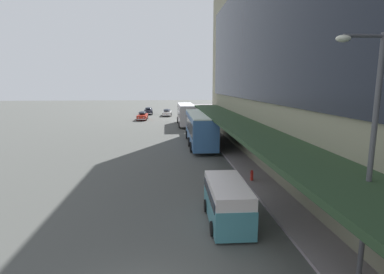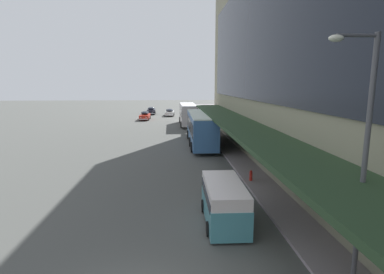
{
  "view_description": "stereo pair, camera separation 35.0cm",
  "coord_description": "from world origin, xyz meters",
  "px_view_note": "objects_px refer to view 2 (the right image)",
  "views": [
    {
      "loc": [
        0.88,
        -7.27,
        6.5
      ],
      "look_at": [
        2.89,
        17.29,
        2.17
      ],
      "focal_mm": 28.0,
      "sensor_mm": 36.0,
      "label": 1
    },
    {
      "loc": [
        1.23,
        -7.3,
        6.5
      ],
      "look_at": [
        2.89,
        17.29,
        2.17
      ],
      "focal_mm": 28.0,
      "sensor_mm": 36.0,
      "label": 2
    }
  ],
  "objects_px": {
    "transit_bus_kerbside_rear": "(188,113)",
    "street_lamp": "(361,148)",
    "sedan_lead_near": "(151,111)",
    "transit_bus_kerbside_front": "(201,127)",
    "sedan_second_near": "(145,115)",
    "sedan_far_back": "(170,112)",
    "fire_hydrant": "(251,175)",
    "vw_van": "(224,199)"
  },
  "relations": [
    {
      "from": "sedan_second_near",
      "to": "fire_hydrant",
      "type": "relative_size",
      "value": 7.03
    },
    {
      "from": "street_lamp",
      "to": "fire_hydrant",
      "type": "relative_size",
      "value": 11.14
    },
    {
      "from": "vw_van",
      "to": "street_lamp",
      "type": "relative_size",
      "value": 0.59
    },
    {
      "from": "transit_bus_kerbside_front",
      "to": "transit_bus_kerbside_rear",
      "type": "distance_m",
      "value": 16.09
    },
    {
      "from": "vw_van",
      "to": "transit_bus_kerbside_front",
      "type": "bearing_deg",
      "value": 87.78
    },
    {
      "from": "sedan_lead_near",
      "to": "vw_van",
      "type": "xyz_separation_m",
      "value": [
        6.99,
        -53.48,
        0.32
      ]
    },
    {
      "from": "sedan_far_back",
      "to": "fire_hydrant",
      "type": "bearing_deg",
      "value": -82.65
    },
    {
      "from": "sedan_far_back",
      "to": "sedan_lead_near",
      "type": "bearing_deg",
      "value": 138.14
    },
    {
      "from": "transit_bus_kerbside_rear",
      "to": "fire_hydrant",
      "type": "bearing_deg",
      "value": -84.83
    },
    {
      "from": "sedan_far_back",
      "to": "sedan_lead_near",
      "type": "distance_m",
      "value": 5.52
    },
    {
      "from": "sedan_second_near",
      "to": "fire_hydrant",
      "type": "xyz_separation_m",
      "value": [
        10.27,
        -37.29,
        -0.3
      ]
    },
    {
      "from": "transit_bus_kerbside_rear",
      "to": "sedan_lead_near",
      "type": "xyz_separation_m",
      "value": [
        -7.19,
        18.87,
        -1.17
      ]
    },
    {
      "from": "sedan_lead_near",
      "to": "street_lamp",
      "type": "bearing_deg",
      "value": -80.13
    },
    {
      "from": "transit_bus_kerbside_rear",
      "to": "fire_hydrant",
      "type": "height_order",
      "value": "transit_bus_kerbside_rear"
    },
    {
      "from": "sedan_second_near",
      "to": "vw_van",
      "type": "relative_size",
      "value": 1.08
    },
    {
      "from": "sedan_far_back",
      "to": "sedan_second_near",
      "type": "bearing_deg",
      "value": -123.45
    },
    {
      "from": "sedan_second_near",
      "to": "sedan_lead_near",
      "type": "distance_m",
      "value": 10.61
    },
    {
      "from": "transit_bus_kerbside_rear",
      "to": "vw_van",
      "type": "xyz_separation_m",
      "value": [
        -0.2,
        -34.61,
        -0.85
      ]
    },
    {
      "from": "vw_van",
      "to": "fire_hydrant",
      "type": "distance_m",
      "value": 6.29
    },
    {
      "from": "sedan_second_near",
      "to": "sedan_far_back",
      "type": "height_order",
      "value": "sedan_second_near"
    },
    {
      "from": "transit_bus_kerbside_rear",
      "to": "sedan_far_back",
      "type": "bearing_deg",
      "value": 101.45
    },
    {
      "from": "sedan_far_back",
      "to": "street_lamp",
      "type": "height_order",
      "value": "street_lamp"
    },
    {
      "from": "sedan_second_near",
      "to": "transit_bus_kerbside_front",
      "type": "bearing_deg",
      "value": -71.46
    },
    {
      "from": "street_lamp",
      "to": "vw_van",
      "type": "bearing_deg",
      "value": 122.41
    },
    {
      "from": "transit_bus_kerbside_rear",
      "to": "street_lamp",
      "type": "height_order",
      "value": "street_lamp"
    },
    {
      "from": "street_lamp",
      "to": "fire_hydrant",
      "type": "bearing_deg",
      "value": 92.02
    },
    {
      "from": "vw_van",
      "to": "sedan_far_back",
      "type": "bearing_deg",
      "value": 93.31
    },
    {
      "from": "fire_hydrant",
      "to": "transit_bus_kerbside_front",
      "type": "bearing_deg",
      "value": 99.25
    },
    {
      "from": "sedan_lead_near",
      "to": "street_lamp",
      "type": "relative_size",
      "value": 0.62
    },
    {
      "from": "transit_bus_kerbside_front",
      "to": "sedan_far_back",
      "type": "relative_size",
      "value": 2.28
    },
    {
      "from": "sedan_far_back",
      "to": "street_lamp",
      "type": "xyz_separation_m",
      "value": [
        6.08,
        -54.84,
        3.89
      ]
    },
    {
      "from": "sedan_far_back",
      "to": "fire_hydrant",
      "type": "height_order",
      "value": "sedan_far_back"
    },
    {
      "from": "transit_bus_kerbside_front",
      "to": "street_lamp",
      "type": "bearing_deg",
      "value": -83.98
    },
    {
      "from": "sedan_second_near",
      "to": "fire_hydrant",
      "type": "bearing_deg",
      "value": -74.6
    },
    {
      "from": "sedan_lead_near",
      "to": "sedan_far_back",
      "type": "bearing_deg",
      "value": -41.86
    },
    {
      "from": "sedan_far_back",
      "to": "street_lamp",
      "type": "bearing_deg",
      "value": -83.67
    },
    {
      "from": "transit_bus_kerbside_front",
      "to": "transit_bus_kerbside_rear",
      "type": "relative_size",
      "value": 1.18
    },
    {
      "from": "sedan_second_near",
      "to": "sedan_lead_near",
      "type": "xyz_separation_m",
      "value": [
        0.46,
        10.6,
        -0.01
      ]
    },
    {
      "from": "transit_bus_kerbside_front",
      "to": "street_lamp",
      "type": "distance_m",
      "value": 23.85
    },
    {
      "from": "sedan_lead_near",
      "to": "transit_bus_kerbside_front",
      "type": "bearing_deg",
      "value": -77.57
    },
    {
      "from": "transit_bus_kerbside_rear",
      "to": "sedan_lead_near",
      "type": "bearing_deg",
      "value": 110.84
    },
    {
      "from": "vw_van",
      "to": "transit_bus_kerbside_rear",
      "type": "bearing_deg",
      "value": 89.67
    }
  ]
}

